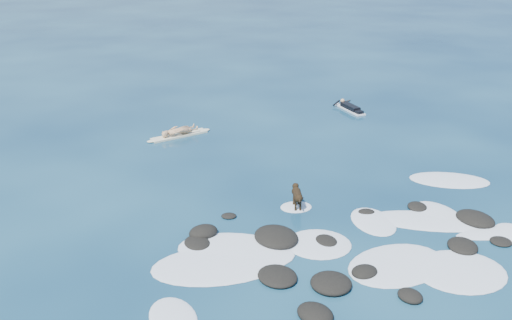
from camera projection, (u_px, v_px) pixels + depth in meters
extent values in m
plane|color=#0A2642|center=(309.00, 230.00, 18.18)|extent=(160.00, 160.00, 0.00)
ellipsoid|color=black|center=(417.00, 207.00, 19.56)|extent=(0.88, 0.94, 0.22)
ellipsoid|color=black|center=(463.00, 246.00, 17.08)|extent=(1.13, 1.23, 0.30)
ellipsoid|color=black|center=(197.00, 243.00, 17.30)|extent=(0.97, 1.12, 0.20)
ellipsoid|color=black|center=(475.00, 219.00, 18.64)|extent=(1.47, 1.61, 0.39)
ellipsoid|color=black|center=(366.00, 212.00, 19.22)|extent=(0.64, 0.54, 0.16)
ellipsoid|color=black|center=(410.00, 296.00, 14.76)|extent=(0.79, 0.86, 0.26)
ellipsoid|color=black|center=(277.00, 276.00, 15.60)|extent=(1.41, 1.49, 0.27)
ellipsoid|color=black|center=(276.00, 237.00, 17.52)|extent=(1.75, 1.86, 0.43)
ellipsoid|color=black|center=(203.00, 232.00, 17.81)|extent=(1.16, 1.06, 0.41)
ellipsoid|color=black|center=(229.00, 216.00, 18.97)|extent=(0.60, 0.55, 0.14)
ellipsoid|color=black|center=(315.00, 314.00, 14.03)|extent=(1.18, 1.26, 0.35)
ellipsoid|color=black|center=(331.00, 283.00, 15.26)|extent=(1.33, 1.34, 0.34)
ellipsoid|color=black|center=(501.00, 242.00, 17.39)|extent=(0.81, 0.79, 0.17)
ellipsoid|color=black|center=(326.00, 241.00, 17.42)|extent=(0.70, 0.85, 0.17)
ellipsoid|color=black|center=(364.00, 272.00, 15.81)|extent=(0.99, 0.91, 0.26)
ellipsoid|color=white|center=(508.00, 232.00, 18.00)|extent=(3.61, 1.02, 0.12)
ellipsoid|color=white|center=(173.00, 318.00, 14.02)|extent=(1.45, 1.95, 0.12)
ellipsoid|color=white|center=(439.00, 215.00, 19.08)|extent=(1.58, 2.28, 0.12)
ellipsoid|color=white|center=(460.00, 271.00, 15.93)|extent=(2.65, 2.33, 0.12)
ellipsoid|color=white|center=(236.00, 251.00, 16.96)|extent=(4.10, 3.34, 0.12)
ellipsoid|color=white|center=(397.00, 265.00, 16.24)|extent=(3.55, 2.88, 0.12)
ellipsoid|color=white|center=(427.00, 221.00, 18.69)|extent=(4.03, 2.75, 0.12)
ellipsoid|color=white|center=(373.00, 222.00, 18.66)|extent=(1.39, 2.06, 0.12)
ellipsoid|color=white|center=(220.00, 264.00, 16.28)|extent=(3.99, 2.24, 0.12)
ellipsoid|color=white|center=(319.00, 244.00, 17.32)|extent=(2.42, 2.31, 0.12)
ellipsoid|color=white|center=(449.00, 180.00, 21.76)|extent=(3.36, 2.54, 0.12)
ellipsoid|color=white|center=(296.00, 207.00, 19.63)|extent=(1.10, 0.90, 0.12)
cube|color=#F2E9C1|center=(179.00, 135.00, 26.41)|extent=(2.71, 1.49, 0.09)
ellipsoid|color=#F2E9C1|center=(205.00, 130.00, 27.11)|extent=(0.61, 0.48, 0.10)
ellipsoid|color=#F2E9C1|center=(153.00, 141.00, 25.71)|extent=(0.61, 0.48, 0.10)
imported|color=tan|center=(178.00, 116.00, 26.07)|extent=(0.62, 0.75, 1.75)
cube|color=white|center=(350.00, 110.00, 30.22)|extent=(0.90, 2.29, 0.08)
ellipsoid|color=white|center=(339.00, 104.00, 31.18)|extent=(0.35, 0.53, 0.08)
cube|color=black|center=(350.00, 107.00, 30.17)|extent=(0.65, 1.42, 0.22)
sphere|color=tan|center=(343.00, 101.00, 30.80)|extent=(0.27, 0.27, 0.23)
cylinder|color=black|center=(336.00, 103.00, 30.87)|extent=(0.52, 0.38, 0.25)
cylinder|color=black|center=(345.00, 102.00, 31.08)|extent=(0.57, 0.21, 0.25)
cube|color=black|center=(358.00, 111.00, 29.53)|extent=(0.44, 0.61, 0.14)
cylinder|color=black|center=(297.00, 195.00, 19.35)|extent=(0.39, 0.66, 0.30)
sphere|color=black|center=(296.00, 191.00, 19.61)|extent=(0.36, 0.36, 0.32)
sphere|color=black|center=(299.00, 198.00, 19.09)|extent=(0.33, 0.33, 0.29)
sphere|color=black|center=(295.00, 186.00, 19.74)|extent=(0.26, 0.26, 0.23)
cone|color=black|center=(295.00, 185.00, 19.87)|extent=(0.14, 0.16, 0.12)
cone|color=black|center=(294.00, 184.00, 19.69)|extent=(0.11, 0.09, 0.11)
cone|color=black|center=(297.00, 184.00, 19.70)|extent=(0.11, 0.09, 0.11)
cylinder|color=black|center=(294.00, 201.00, 19.66)|extent=(0.09, 0.09, 0.41)
cylinder|color=black|center=(298.00, 200.00, 19.68)|extent=(0.09, 0.09, 0.41)
cylinder|color=black|center=(296.00, 206.00, 19.27)|extent=(0.09, 0.09, 0.41)
cylinder|color=black|center=(300.00, 206.00, 19.28)|extent=(0.09, 0.09, 0.41)
cylinder|color=black|center=(299.00, 199.00, 18.94)|extent=(0.10, 0.30, 0.18)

